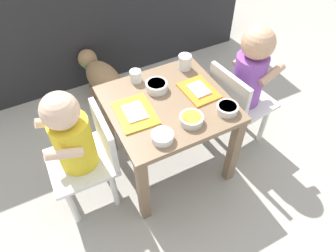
# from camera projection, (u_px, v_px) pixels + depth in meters

# --- Properties ---
(ground_plane) EXTENTS (7.00, 7.00, 0.00)m
(ground_plane) POSITION_uv_depth(u_px,v_px,m) (168.00, 162.00, 1.73)
(ground_plane) COLOR #9E998E
(kitchen_cabinet_back) EXTENTS (2.04, 0.38, 0.93)m
(kitchen_cabinet_back) POSITION_uv_depth(u_px,v_px,m) (94.00, 3.00, 2.02)
(kitchen_cabinet_back) COLOR #232326
(kitchen_cabinet_back) RESTS_ON ground
(dining_table) EXTENTS (0.54, 0.52, 0.46)m
(dining_table) POSITION_uv_depth(u_px,v_px,m) (168.00, 115.00, 1.45)
(dining_table) COLOR #7A6047
(dining_table) RESTS_ON ground
(seated_child_left) EXTENTS (0.28, 0.28, 0.69)m
(seated_child_left) POSITION_uv_depth(u_px,v_px,m) (76.00, 140.00, 1.27)
(seated_child_left) COLOR silver
(seated_child_left) RESTS_ON ground
(seated_child_right) EXTENTS (0.31, 0.31, 0.72)m
(seated_child_right) POSITION_uv_depth(u_px,v_px,m) (248.00, 77.00, 1.52)
(seated_child_right) COLOR silver
(seated_child_right) RESTS_ON ground
(dog) EXTENTS (0.24, 0.43, 0.30)m
(dog) POSITION_uv_depth(u_px,v_px,m) (102.00, 76.00, 1.93)
(dog) COLOR olive
(dog) RESTS_ON ground
(food_tray_left) EXTENTS (0.17, 0.21, 0.02)m
(food_tray_left) POSITION_uv_depth(u_px,v_px,m) (135.00, 113.00, 1.34)
(food_tray_left) COLOR gold
(food_tray_left) RESTS_ON dining_table
(food_tray_right) EXTENTS (0.15, 0.19, 0.02)m
(food_tray_right) POSITION_uv_depth(u_px,v_px,m) (199.00, 90.00, 1.44)
(food_tray_right) COLOR orange
(food_tray_right) RESTS_ON dining_table
(water_cup_left) EXTENTS (0.06, 0.06, 0.06)m
(water_cup_left) POSITION_uv_depth(u_px,v_px,m) (136.00, 76.00, 1.48)
(water_cup_left) COLOR white
(water_cup_left) RESTS_ON dining_table
(water_cup_right) EXTENTS (0.07, 0.07, 0.07)m
(water_cup_right) POSITION_uv_depth(u_px,v_px,m) (185.00, 63.00, 1.54)
(water_cup_right) COLOR white
(water_cup_right) RESTS_ON dining_table
(veggie_bowl_near) EXTENTS (0.10, 0.10, 0.03)m
(veggie_bowl_near) POSITION_uv_depth(u_px,v_px,m) (191.00, 119.00, 1.30)
(veggie_bowl_near) COLOR silver
(veggie_bowl_near) RESTS_ON dining_table
(cereal_bowl_left_side) EXTENTS (0.10, 0.10, 0.04)m
(cereal_bowl_left_side) POSITION_uv_depth(u_px,v_px,m) (157.00, 86.00, 1.43)
(cereal_bowl_left_side) COLOR white
(cereal_bowl_left_side) RESTS_ON dining_table
(cereal_bowl_right_side) EXTENTS (0.09, 0.09, 0.03)m
(cereal_bowl_right_side) POSITION_uv_depth(u_px,v_px,m) (162.00, 136.00, 1.23)
(cereal_bowl_right_side) COLOR white
(cereal_bowl_right_side) RESTS_ON dining_table
(veggie_bowl_far) EXTENTS (0.10, 0.10, 0.03)m
(veggie_bowl_far) POSITION_uv_depth(u_px,v_px,m) (227.00, 108.00, 1.34)
(veggie_bowl_far) COLOR silver
(veggie_bowl_far) RESTS_ON dining_table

